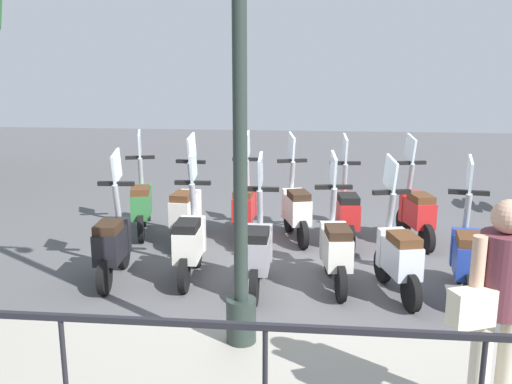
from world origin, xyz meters
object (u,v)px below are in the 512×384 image
at_px(pedestrian_with_bag, 498,299).
at_px(scooter_near_3, 258,250).
at_px(scooter_far_1, 346,212).
at_px(scooter_far_0, 416,211).
at_px(lamp_post_near, 240,132).
at_px(scooter_near_1, 398,255).
at_px(scooter_near_2, 336,247).
at_px(scooter_near_4, 190,241).
at_px(scooter_near_0, 467,255).
at_px(scooter_near_5, 113,242).
at_px(scooter_far_3, 245,206).
at_px(scooter_far_5, 141,203).
at_px(scooter_far_2, 296,208).
at_px(scooter_far_4, 186,209).

xyz_separation_m(pedestrian_with_bag, scooter_near_3, (2.51, 1.82, -0.60)).
bearing_deg(scooter_far_1, scooter_far_0, -87.88).
xyz_separation_m(lamp_post_near, scooter_near_3, (1.50, 0.00, -1.53)).
height_order(scooter_near_1, scooter_near_2, same).
height_order(scooter_near_4, scooter_far_0, same).
bearing_deg(scooter_near_3, scooter_near_1, -90.07).
bearing_deg(scooter_near_0, scooter_far_0, 15.25).
relative_size(scooter_near_1, scooter_near_4, 1.00).
bearing_deg(scooter_near_5, pedestrian_with_bag, -130.57).
xyz_separation_m(scooter_near_0, scooter_far_3, (1.90, 2.70, 0.00)).
bearing_deg(scooter_far_5, pedestrian_with_bag, -154.36).
height_order(scooter_far_0, scooter_far_2, same).
distance_m(lamp_post_near, scooter_near_2, 2.45).
xyz_separation_m(lamp_post_near, scooter_near_2, (1.70, -0.88, -1.53)).
height_order(lamp_post_near, scooter_near_3, lamp_post_near).
height_order(scooter_far_3, scooter_far_5, same).
height_order(scooter_near_0, scooter_far_3, same).
height_order(scooter_near_3, scooter_far_1, same).
xyz_separation_m(pedestrian_with_bag, scooter_near_1, (2.52, 0.26, -0.60)).
bearing_deg(scooter_near_1, scooter_near_4, 69.72).
bearing_deg(scooter_far_0, scooter_near_3, 119.08).
xyz_separation_m(pedestrian_with_bag, scooter_near_0, (2.58, -0.49, -0.60)).
distance_m(scooter_near_1, scooter_near_3, 1.56).
distance_m(lamp_post_near, pedestrian_with_bag, 2.28).
distance_m(scooter_near_1, scooter_far_2, 2.24).
xyz_separation_m(scooter_near_4, scooter_far_5, (1.70, 1.11, 0.00)).
xyz_separation_m(scooter_near_1, scooter_far_3, (1.96, 1.95, 0.00)).
height_order(scooter_near_1, scooter_far_1, same).
relative_size(scooter_near_4, scooter_far_2, 1.00).
bearing_deg(scooter_far_3, scooter_far_4, 110.93).
bearing_deg(scooter_near_2, scooter_far_4, 47.31).
height_order(scooter_near_0, scooter_far_2, same).
relative_size(scooter_near_5, scooter_far_1, 1.00).
distance_m(scooter_far_2, scooter_far_3, 0.76).
xyz_separation_m(scooter_near_0, scooter_far_0, (1.85, 0.24, 0.00)).
relative_size(scooter_far_2, scooter_far_4, 1.00).
bearing_deg(scooter_near_0, scooter_far_4, 73.31).
relative_size(scooter_far_0, scooter_far_3, 1.00).
distance_m(scooter_near_3, scooter_near_4, 0.88).
bearing_deg(scooter_far_0, scooter_near_5, 101.67).
distance_m(scooter_near_1, scooter_far_4, 3.22).
bearing_deg(scooter_near_3, scooter_far_2, -11.27).
bearing_deg(scooter_far_0, pedestrian_with_bag, 163.07).
height_order(scooter_near_1, scooter_near_4, same).
height_order(scooter_near_0, scooter_far_1, same).
xyz_separation_m(pedestrian_with_bag, scooter_far_1, (4.30, 0.73, -0.60)).
bearing_deg(scooter_far_3, scooter_near_1, -134.21).
distance_m(scooter_far_2, scooter_far_5, 2.32).
xyz_separation_m(scooter_near_5, scooter_far_3, (1.85, -1.35, 0.00)).
distance_m(scooter_near_4, scooter_far_1, 2.45).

